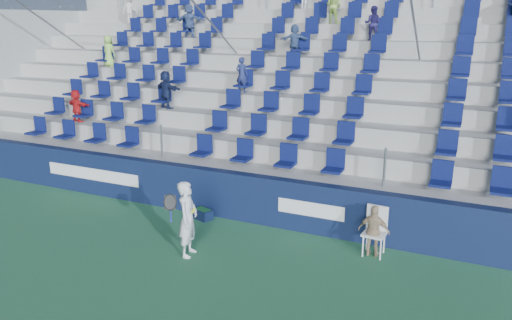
{
  "coord_description": "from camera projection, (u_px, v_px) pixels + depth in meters",
  "views": [
    {
      "loc": [
        4.85,
        -7.3,
        4.84
      ],
      "look_at": [
        0.2,
        2.8,
        1.7
      ],
      "focal_mm": 35.0,
      "sensor_mm": 36.0,
      "label": 1
    }
  ],
  "objects": [
    {
      "name": "ball_bin",
      "position": [
        203.0,
        214.0,
        12.52
      ],
      "size": [
        0.54,
        0.43,
        0.26
      ],
      "color": "#0E1834",
      "rests_on": "ground"
    },
    {
      "name": "tennis_player",
      "position": [
        188.0,
        219.0,
        10.43
      ],
      "size": [
        0.69,
        0.67,
        1.64
      ],
      "color": "silver",
      "rests_on": "ground"
    },
    {
      "name": "ground",
      "position": [
        186.0,
        279.0,
        9.65
      ],
      "size": [
        70.0,
        70.0,
        0.0
      ],
      "primitive_type": "plane",
      "color": "#2E6C44",
      "rests_on": "ground"
    },
    {
      "name": "grandstand",
      "position": [
        320.0,
        105.0,
        16.28
      ],
      "size": [
        24.0,
        8.17,
        6.63
      ],
      "color": "#A3A39E",
      "rests_on": "ground"
    },
    {
      "name": "sponsor_wall",
      "position": [
        255.0,
        199.0,
        12.24
      ],
      "size": [
        24.0,
        0.32,
        1.2
      ],
      "color": "#101B3D",
      "rests_on": "ground"
    },
    {
      "name": "line_judge_chair",
      "position": [
        376.0,
        227.0,
        10.58
      ],
      "size": [
        0.49,
        0.51,
        1.05
      ],
      "color": "white",
      "rests_on": "ground"
    },
    {
      "name": "line_judge",
      "position": [
        374.0,
        231.0,
        10.45
      ],
      "size": [
        0.66,
        0.28,
        1.13
      ],
      "primitive_type": "imported",
      "rotation": [
        0.0,
        0.0,
        3.14
      ],
      "color": "tan",
      "rests_on": "ground"
    }
  ]
}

